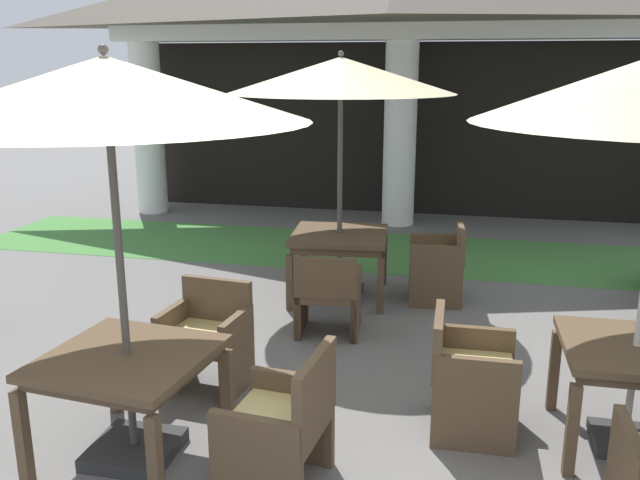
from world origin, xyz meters
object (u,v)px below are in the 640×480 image
(patio_umbrella_mid_right, at_px, (341,78))
(patio_chair_mid_right_east, at_px, (438,264))
(patio_chair_far_back_west, at_px, (469,376))
(patio_chair_mid_left_north, at_px, (207,339))
(patio_umbrella_mid_left, at_px, (107,95))
(patio_table_far_back, at_px, (635,359))
(patio_table_mid_right, at_px, (339,241))
(patio_chair_mid_left_east, at_px, (282,427))
(patio_table_mid_left, at_px, (128,367))
(patio_chair_mid_right_south, at_px, (328,295))

(patio_umbrella_mid_right, relative_size, patio_chair_mid_right_east, 3.16)
(patio_chair_far_back_west, bearing_deg, patio_chair_mid_left_north, -97.30)
(patio_chair_mid_left_north, bearing_deg, patio_umbrella_mid_left, 90.00)
(patio_table_far_back, relative_size, patio_chair_far_back_west, 1.09)
(patio_chair_mid_left_north, height_order, patio_umbrella_mid_right, patio_umbrella_mid_right)
(patio_chair_far_back_west, bearing_deg, patio_table_mid_right, -152.04)
(patio_chair_far_back_west, bearing_deg, patio_chair_mid_left_east, -50.84)
(patio_table_mid_right, height_order, patio_umbrella_mid_right, patio_umbrella_mid_right)
(patio_umbrella_mid_right, bearing_deg, patio_chair_far_back_west, -61.32)
(patio_table_mid_left, bearing_deg, patio_chair_mid_right_south, 70.16)
(patio_chair_mid_left_east, distance_m, patio_chair_mid_left_north, 1.47)
(patio_umbrella_mid_left, relative_size, patio_umbrella_mid_right, 0.99)
(patio_chair_mid_left_east, bearing_deg, patio_chair_far_back_west, -43.95)
(patio_umbrella_mid_left, distance_m, patio_table_mid_right, 3.82)
(patio_umbrella_mid_right, bearing_deg, patio_chair_mid_right_east, 5.05)
(patio_chair_mid_left_east, height_order, patio_table_mid_right, patio_chair_mid_left_east)
(patio_umbrella_mid_left, distance_m, patio_chair_mid_right_south, 3.10)
(patio_chair_far_back_west, bearing_deg, patio_chair_mid_right_east, -173.58)
(patio_chair_mid_right_east, bearing_deg, patio_umbrella_mid_left, 147.43)
(patio_table_mid_left, relative_size, patio_table_mid_right, 1.00)
(patio_chair_mid_left_north, height_order, patio_table_mid_right, patio_chair_mid_left_north)
(patio_table_mid_right, bearing_deg, patio_umbrella_mid_left, -102.28)
(patio_chair_mid_left_east, distance_m, patio_table_mid_right, 3.48)
(patio_table_mid_left, xyz_separation_m, patio_table_mid_right, (0.73, 3.35, -0.00))
(patio_chair_mid_right_south, relative_size, patio_chair_mid_right_east, 0.98)
(patio_chair_mid_left_north, bearing_deg, patio_table_far_back, -177.93)
(patio_umbrella_mid_left, distance_m, patio_umbrella_mid_right, 3.43)
(patio_chair_mid_left_north, distance_m, patio_chair_far_back_west, 2.03)
(patio_table_mid_right, relative_size, patio_chair_far_back_west, 1.28)
(patio_table_mid_right, height_order, patio_chair_mid_right_east, patio_chair_mid_right_east)
(patio_chair_mid_left_east, relative_size, patio_chair_far_back_west, 1.04)
(patio_umbrella_mid_left, xyz_separation_m, patio_chair_far_back_west, (2.12, 0.80, -1.91))
(patio_table_mid_right, bearing_deg, patio_table_far_back, -46.14)
(patio_umbrella_mid_left, relative_size, patio_chair_mid_left_east, 2.92)
(patio_chair_mid_left_east, height_order, patio_umbrella_mid_right, patio_umbrella_mid_right)
(patio_chair_mid_left_east, bearing_deg, patio_table_far_back, -60.44)
(patio_table_far_back, bearing_deg, patio_table_mid_left, -165.65)
(patio_umbrella_mid_left, distance_m, patio_chair_mid_left_east, 2.18)
(patio_chair_mid_left_north, xyz_separation_m, patio_table_far_back, (3.06, -0.22, 0.23))
(patio_umbrella_mid_left, bearing_deg, patio_chair_far_back_west, 20.56)
(patio_chair_mid_left_north, bearing_deg, patio_umbrella_mid_right, -98.74)
(patio_umbrella_mid_left, bearing_deg, patio_chair_mid_left_east, -6.17)
(patio_chair_mid_left_east, bearing_deg, patio_table_mid_right, 11.25)
(patio_chair_mid_left_north, distance_m, patio_table_mid_right, 2.41)
(patio_umbrella_mid_right, distance_m, patio_chair_mid_right_south, 2.23)
(patio_chair_mid_right_east, bearing_deg, patio_table_mid_left, 147.43)
(patio_chair_mid_right_south, bearing_deg, patio_chair_mid_left_east, -89.95)
(patio_chair_far_back_west, bearing_deg, patio_umbrella_mid_right, -152.04)
(patio_chair_mid_left_east, xyz_separation_m, patio_table_mid_right, (-0.31, 3.46, 0.22))
(patio_chair_far_back_west, bearing_deg, patio_umbrella_mid_left, -70.16)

